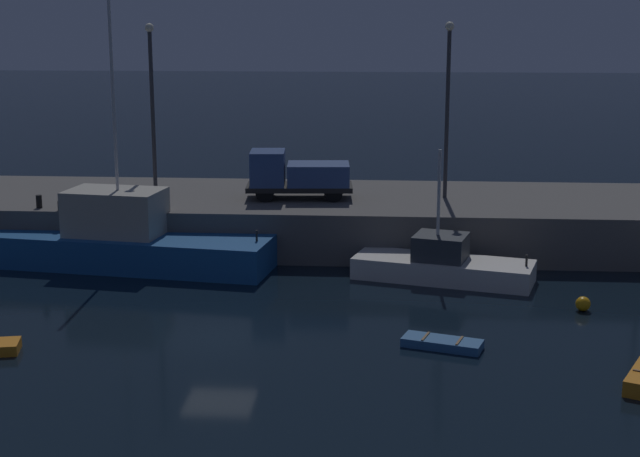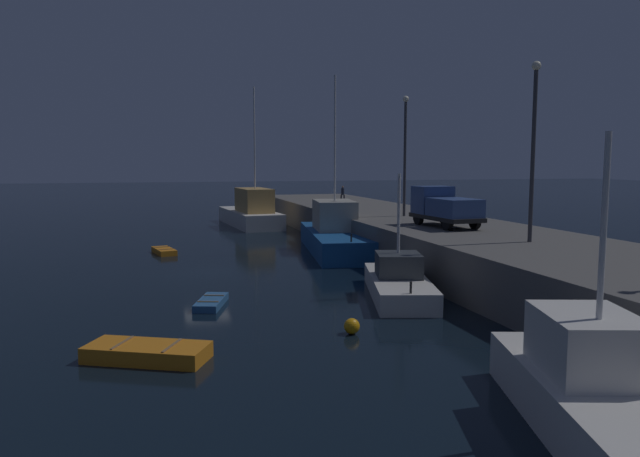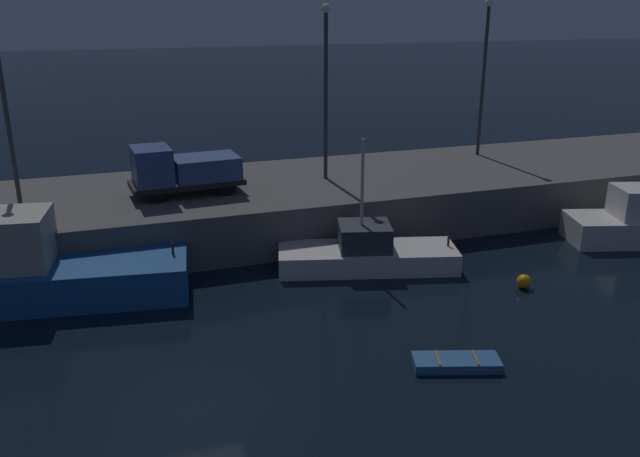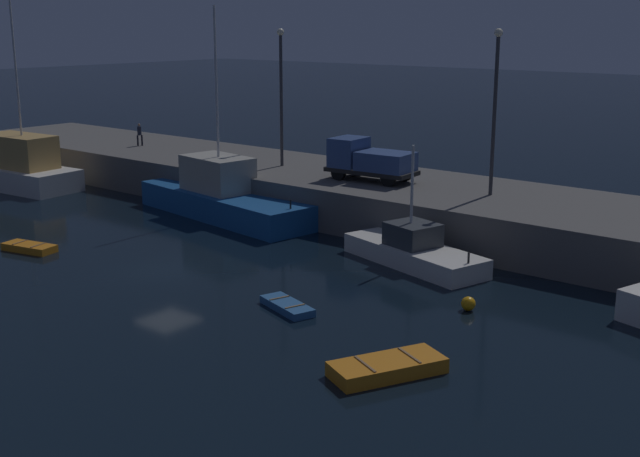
% 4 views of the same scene
% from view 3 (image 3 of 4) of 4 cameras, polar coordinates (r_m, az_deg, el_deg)
% --- Properties ---
extents(ground_plane, '(320.00, 320.00, 0.00)m').
position_cam_3_polar(ground_plane, '(20.08, -9.94, -14.82)').
color(ground_plane, black).
extents(pier_quay, '(71.89, 9.56, 2.39)m').
position_cam_3_polar(pier_quay, '(33.06, -14.24, 1.00)').
color(pier_quay, '#5B5956').
rests_on(pier_quay, ground).
extents(fishing_trawler_red, '(13.34, 5.49, 12.24)m').
position_cam_3_polar(fishing_trawler_red, '(28.16, -25.10, -3.44)').
color(fishing_trawler_red, '#195193').
rests_on(fishing_trawler_red, ground).
extents(fishing_boat_blue, '(8.14, 4.50, 5.74)m').
position_cam_3_polar(fishing_boat_blue, '(28.89, 4.05, -2.14)').
color(fishing_boat_blue, silver).
rests_on(fishing_boat_blue, ground).
extents(dinghy_red_small, '(2.93, 1.80, 0.35)m').
position_cam_3_polar(dinghy_red_small, '(21.96, 11.68, -11.27)').
color(dinghy_red_small, '#2D6099').
rests_on(dinghy_red_small, ground).
extents(mooring_buoy_near, '(0.58, 0.58, 0.58)m').
position_cam_3_polar(mooring_buoy_near, '(28.22, 17.20, -4.39)').
color(mooring_buoy_near, orange).
rests_on(mooring_buoy_near, ground).
extents(lamp_post_west, '(0.44, 0.44, 8.54)m').
position_cam_3_polar(lamp_post_west, '(31.69, -25.67, 10.39)').
color(lamp_post_west, '#38383D').
rests_on(lamp_post_west, pier_quay).
extents(lamp_post_east, '(0.44, 0.44, 8.62)m').
position_cam_3_polar(lamp_post_east, '(33.55, 0.51, 12.67)').
color(lamp_post_east, '#38383D').
rests_on(lamp_post_east, pier_quay).
extents(lamp_post_central, '(0.44, 0.44, 8.87)m').
position_cam_3_polar(lamp_post_central, '(40.25, 14.00, 13.37)').
color(lamp_post_central, '#38383D').
rests_on(lamp_post_central, pier_quay).
extents(utility_truck, '(5.37, 2.55, 2.39)m').
position_cam_3_polar(utility_truck, '(31.81, -11.81, 4.96)').
color(utility_truck, black).
rests_on(utility_truck, pier_quay).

